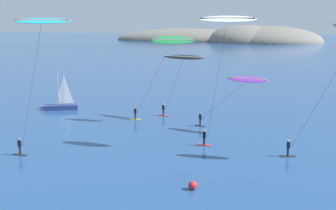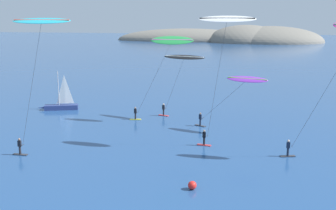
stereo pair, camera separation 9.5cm
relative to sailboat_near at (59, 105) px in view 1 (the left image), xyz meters
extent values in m
ellipsoid|color=slate|center=(35.07, 174.24, -0.64)|extent=(55.18, 46.67, 16.57)
ellipsoid|color=slate|center=(-9.42, 178.22, -0.64)|extent=(80.61, 32.42, 13.21)
ellipsoid|color=slate|center=(22.85, 173.83, -0.64)|extent=(42.04, 43.26, 17.69)
cube|color=navy|center=(0.29, 0.10, -0.29)|extent=(4.99, 2.96, 0.70)
cone|color=navy|center=(-1.97, -0.72, -0.29)|extent=(2.26, 1.36, 0.67)
cylinder|color=#B2B2B7|center=(0.00, 0.00, 2.56)|extent=(0.12, 0.12, 5.00)
pyramid|color=white|center=(0.85, 0.31, 2.38)|extent=(1.72, 0.69, 4.25)
cylinder|color=#A5A5AD|center=(0.85, 0.31, 0.31)|extent=(1.72, 0.69, 0.08)
cube|color=#2D2D33|center=(31.54, -15.06, -0.60)|extent=(1.55, 0.83, 0.08)
cylinder|color=#192338|center=(31.54, -15.06, -0.16)|extent=(0.22, 0.22, 0.80)
cube|color=#192338|center=(31.54, -15.06, 0.54)|extent=(0.34, 0.21, 0.60)
sphere|color=beige|center=(31.54, -15.06, 0.96)|extent=(0.22, 0.22, 0.22)
cylinder|color=black|center=(31.89, -15.05, 0.42)|extent=(0.05, 0.55, 0.04)
cylinder|color=#333338|center=(34.66, -14.98, 6.20)|extent=(5.55, 0.16, 11.58)
cube|color=red|center=(15.89, -0.67, -0.60)|extent=(1.55, 0.80, 0.08)
cylinder|color=black|center=(15.89, -0.67, -0.16)|extent=(0.22, 0.22, 0.80)
cube|color=black|center=(15.89, -0.67, 0.54)|extent=(0.38, 0.29, 0.60)
sphere|color=beige|center=(15.89, -0.67, 0.96)|extent=(0.22, 0.22, 0.22)
cylinder|color=black|center=(16.23, -0.76, 0.42)|extent=(0.19, 0.54, 0.04)
ellipsoid|color=black|center=(18.87, -1.52, 7.60)|extent=(6.00, 2.79, 0.63)
cylinder|color=white|center=(18.87, -1.52, 7.65)|extent=(5.43, 1.70, 0.16)
cylinder|color=#333338|center=(17.55, -1.14, 3.96)|extent=(2.67, 0.79, 7.09)
cube|color=yellow|center=(12.72, -3.67, -0.60)|extent=(1.54, 0.64, 0.08)
cylinder|color=black|center=(12.72, -3.67, -0.16)|extent=(0.22, 0.22, 0.80)
cube|color=black|center=(12.72, -3.67, 0.54)|extent=(0.34, 0.20, 0.60)
sphere|color=#9E7051|center=(12.72, -3.67, 0.96)|extent=(0.22, 0.22, 0.22)
cylinder|color=black|center=(13.07, -3.67, 0.42)|extent=(0.04, 0.55, 0.04)
ellipsoid|color=green|center=(17.68, -3.70, 9.89)|extent=(5.47, 1.42, 1.14)
cylinder|color=#D660B7|center=(17.68, -3.70, 9.94)|extent=(5.19, 0.20, 0.16)
cylinder|color=#333338|center=(15.38, -3.69, 5.11)|extent=(4.63, 0.06, 9.38)
cube|color=red|center=(23.05, -13.13, -0.60)|extent=(1.54, 0.59, 0.08)
cylinder|color=black|center=(23.05, -13.13, -0.16)|extent=(0.22, 0.22, 0.80)
cube|color=black|center=(23.05, -13.13, 0.54)|extent=(0.35, 0.22, 0.60)
sphere|color=tan|center=(23.05, -13.13, 0.96)|extent=(0.22, 0.22, 0.22)
cylinder|color=black|center=(23.40, -13.15, 0.42)|extent=(0.07, 0.55, 0.04)
ellipsoid|color=white|center=(25.11, -13.23, 12.60)|extent=(5.84, 1.78, 0.81)
cylinder|color=black|center=(25.11, -13.23, 12.65)|extent=(5.48, 0.43, 0.16)
cylinder|color=#333338|center=(24.25, -13.19, 6.46)|extent=(1.74, 0.11, 12.09)
cube|color=#2D2D33|center=(5.52, -19.96, -0.60)|extent=(1.50, 0.41, 0.08)
cylinder|color=black|center=(5.52, -19.96, -0.16)|extent=(0.22, 0.22, 0.80)
cube|color=black|center=(5.52, -19.96, 0.54)|extent=(0.34, 0.20, 0.60)
sphere|color=#9E7051|center=(5.52, -19.96, 0.96)|extent=(0.22, 0.22, 0.22)
cylinder|color=black|center=(5.87, -19.96, 0.42)|extent=(0.04, 0.55, 0.04)
ellipsoid|color=#23B2C6|center=(8.69, -19.96, 12.46)|extent=(5.78, 1.68, 0.68)
cylinder|color=#DB4C38|center=(8.69, -19.96, 12.51)|extent=(5.49, 0.16, 0.16)
cylinder|color=#333338|center=(7.28, -19.96, 6.39)|extent=(2.84, 0.03, 11.95)
cube|color=#2D2D33|center=(21.59, -5.16, -0.60)|extent=(1.50, 1.10, 0.08)
cylinder|color=#192338|center=(21.59, -5.16, -0.16)|extent=(0.22, 0.22, 0.80)
cube|color=#192338|center=(21.59, -5.16, 0.54)|extent=(0.38, 0.29, 0.60)
sphere|color=#9E7051|center=(21.59, -5.16, 0.96)|extent=(0.22, 0.22, 0.22)
cylinder|color=black|center=(21.93, -5.26, 0.42)|extent=(0.19, 0.54, 0.04)
ellipsoid|color=purple|center=(27.20, -6.80, 5.69)|extent=(5.08, 2.67, 0.70)
cylinder|color=#7ACC42|center=(27.20, -6.80, 5.74)|extent=(4.51, 1.46, 0.16)
cylinder|color=#333338|center=(24.56, -6.03, 3.01)|extent=(5.29, 1.57, 5.19)
sphere|color=red|center=(23.54, -24.90, -0.29)|extent=(0.70, 0.70, 0.70)
camera|label=1|loc=(27.95, -56.04, 12.92)|focal=45.00mm
camera|label=2|loc=(28.05, -56.02, 12.92)|focal=45.00mm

